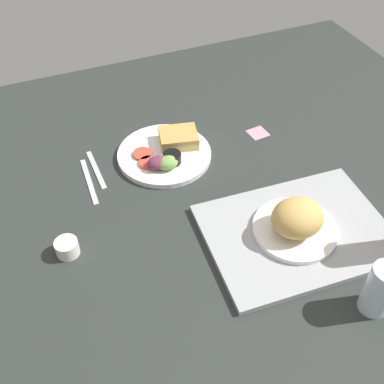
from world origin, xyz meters
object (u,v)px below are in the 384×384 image
plate_with_salad (167,152)px  drinking_glass (380,289)px  espresso_cup (67,248)px  serving_tray (297,232)px  fork (96,169)px  bread_plate_near (297,222)px  knife (89,181)px  sticky_note (258,133)px

plate_with_salad → drinking_glass: size_ratio=2.07×
drinking_glass → espresso_cup: (58.16, -39.86, -4.63)cm
serving_tray → espresso_cup: (53.75, -15.95, 1.20)cm
plate_with_salad → fork: (20.67, -2.42, -1.50)cm
plate_with_salad → bread_plate_near: bearing=114.4°
espresso_cup → drinking_glass: bearing=145.6°
bread_plate_near → drinking_glass: bearing=103.5°
serving_tray → drinking_glass: bearing=100.5°
drinking_glass → plate_with_salad: bearing=-69.5°
bread_plate_near → knife: bread_plate_near is taller
drinking_glass → sticky_note: drinking_glass is taller
bread_plate_near → plate_with_salad: bearing=-65.6°
bread_plate_near → sticky_note: size_ratio=3.71×
serving_tray → bread_plate_near: 5.14cm
bread_plate_near → plate_with_salad: bread_plate_near is taller
drinking_glass → espresso_cup: size_ratio=2.37×
espresso_cup → fork: bearing=-116.9°
serving_tray → sticky_note: size_ratio=8.04×
plate_with_salad → knife: bearing=3.8°
espresso_cup → plate_with_salad: bearing=-144.7°
bread_plate_near → espresso_cup: bearing=-17.3°
knife → fork: bearing=145.1°
fork → sticky_note: 50.85cm
espresso_cup → bread_plate_near: bearing=162.7°
plate_with_salad → espresso_cup: (34.16, 24.16, 0.25)cm
plate_with_salad → fork: bearing=-6.7°
serving_tray → plate_with_salad: plate_with_salad is taller
plate_with_salad → fork: size_ratio=1.61×
bread_plate_near → espresso_cup: size_ratio=3.71×
drinking_glass → espresso_cup: 70.66cm
serving_tray → sticky_note: bearing=-104.7°
drinking_glass → serving_tray: bearing=-79.5°
plate_with_salad → knife: 23.77cm
plate_with_salad → sticky_note: 30.17cm
knife → sticky_note: knife is taller
plate_with_salad → knife: size_ratio=1.44×
espresso_cup → fork: (-13.50, -26.58, -1.75)cm
serving_tray → drinking_glass: size_ratio=3.39×
plate_with_salad → sticky_note: (-30.12, 0.06, -1.69)cm
drinking_glass → knife: bearing=-52.6°
bread_plate_near → drinking_glass: drinking_glass is taller
espresso_cup → fork: 29.86cm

